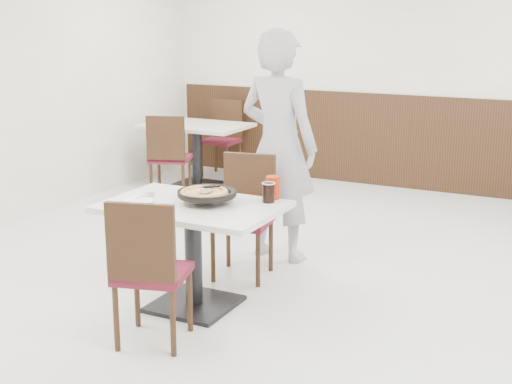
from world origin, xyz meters
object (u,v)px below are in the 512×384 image
at_px(pizza, 204,195).
at_px(bg_chair_left_near, 170,156).
at_px(side_plate, 141,201).
at_px(bg_table_left, 197,155).
at_px(main_table, 193,256).
at_px(cola_glass, 269,193).
at_px(chair_far, 242,218).
at_px(bg_chair_left_far, 221,139).
at_px(red_cup, 273,188).
at_px(diner_person, 279,146).
at_px(pizza_pan, 207,197).
at_px(chair_near, 153,270).

xyz_separation_m(pizza, bg_chair_left_near, (-1.91, 2.45, -0.34)).
xyz_separation_m(side_plate, bg_table_left, (-1.54, 3.23, -0.38)).
distance_m(main_table, bg_table_left, 3.63).
distance_m(cola_glass, bg_chair_left_near, 3.21).
distance_m(chair_far, bg_chair_left_far, 3.60).
xyz_separation_m(red_cup, bg_table_left, (-2.30, 2.73, -0.45)).
xyz_separation_m(pizza, bg_chair_left_far, (-1.97, 3.68, -0.34)).
relative_size(diner_person, bg_chair_left_far, 2.01).
bearing_deg(bg_chair_left_far, red_cup, 124.00).
distance_m(main_table, pizza_pan, 0.43).
relative_size(main_table, chair_far, 1.26).
height_order(side_plate, bg_chair_left_near, bg_chair_left_near).
height_order(pizza, bg_table_left, pizza).
relative_size(cola_glass, bg_chair_left_near, 0.14).
xyz_separation_m(side_plate, bg_chair_left_far, (-1.56, 3.85, -0.28)).
xyz_separation_m(cola_glass, red_cup, (-0.02, 0.10, 0.02)).
bearing_deg(red_cup, chair_far, 143.25).
height_order(chair_near, bg_chair_left_far, same).
height_order(diner_person, bg_table_left, diner_person).
bearing_deg(main_table, cola_glass, 31.44).
bearing_deg(bg_table_left, side_plate, -64.59).
bearing_deg(chair_near, pizza, 73.77).
xyz_separation_m(chair_near, bg_table_left, (-1.94, 3.69, -0.10)).
xyz_separation_m(pizza_pan, bg_chair_left_far, (-1.97, 3.66, -0.32)).
bearing_deg(bg_table_left, chair_far, -52.00).
relative_size(main_table, bg_table_left, 1.00).
bearing_deg(side_plate, main_table, 20.22).
height_order(chair_far, bg_table_left, chair_far).
bearing_deg(bg_chair_left_far, pizza, 117.32).
relative_size(red_cup, bg_table_left, 0.13).
xyz_separation_m(pizza, cola_glass, (0.38, 0.23, 0.00)).
height_order(chair_far, pizza_pan, chair_far).
height_order(red_cup, bg_chair_left_far, bg_chair_left_far).
bearing_deg(diner_person, bg_table_left, -37.14).
xyz_separation_m(chair_near, pizza, (0.01, 0.62, 0.34)).
bearing_deg(bg_chair_left_near, chair_near, -78.38).
relative_size(chair_far, bg_chair_left_near, 1.00).
bearing_deg(bg_chair_left_near, cola_glass, -64.34).
xyz_separation_m(chair_far, side_plate, (-0.36, -0.80, 0.28)).
distance_m(chair_far, bg_table_left, 3.09).
bearing_deg(pizza, side_plate, -157.87).
relative_size(main_table, bg_chair_left_near, 1.26).
relative_size(chair_near, cola_glass, 7.31).
xyz_separation_m(chair_near, diner_person, (0.01, 1.81, 0.48)).
bearing_deg(bg_chair_left_far, pizza_pan, 117.58).
xyz_separation_m(main_table, chair_near, (0.07, -0.58, 0.10)).
distance_m(chair_near, diner_person, 1.87).
bearing_deg(cola_glass, chair_near, -114.08).
relative_size(pizza_pan, cola_glass, 2.54).
distance_m(chair_near, red_cup, 1.08).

